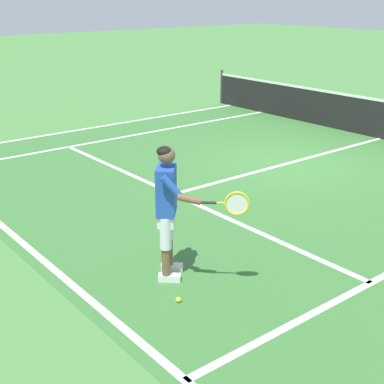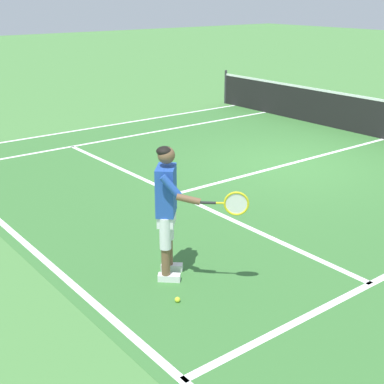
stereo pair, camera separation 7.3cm
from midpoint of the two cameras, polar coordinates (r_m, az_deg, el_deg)
The scene contains 9 objects.
ground_plane at distance 11.83m, azimuth 10.25°, elevation 2.87°, with size 80.00×80.00×0.00m, color #477F3D.
court_inner_surface at distance 10.95m, azimuth 5.77°, elevation 1.71°, with size 10.98×9.75×0.00m, color #387033.
line_baseline at distance 8.61m, azimuth -17.51°, elevation -4.36°, with size 10.98×0.10×0.01m, color white.
line_service at distance 9.90m, azimuth -1.51°, elevation -0.20°, with size 8.23×0.10×0.01m, color white.
line_centre_service at distance 11.98m, azimuth 10.90°, elevation 3.06°, with size 0.10×6.40×0.01m, color white.
line_singles_left at distance 14.09m, azimuth -5.86°, elevation 5.86°, with size 0.10×9.35×0.01m, color white.
line_doubles_left at distance 15.24m, azimuth -8.66°, elevation 6.82°, with size 0.10×9.35×0.01m, color white.
tennis_player at distance 6.72m, azimuth -2.14°, elevation -1.24°, with size 1.15×0.77×1.71m.
tennis_ball_near_feet at distance 6.56m, azimuth -1.19°, elevation -11.11°, with size 0.07×0.07×0.07m, color #CCE02D.
Camera 2 is at (7.50, -8.48, 3.42)m, focal length 51.40 mm.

